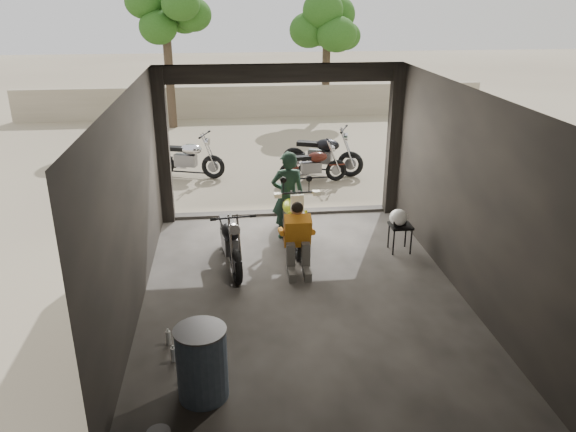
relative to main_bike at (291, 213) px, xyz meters
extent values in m
plane|color=#7A6D56|center=(-0.04, -1.97, -0.63)|extent=(80.00, 80.00, 0.00)
cube|color=#2D2B28|center=(-0.04, -1.97, -0.62)|extent=(5.00, 7.00, 0.02)
plane|color=black|center=(-0.04, -1.97, 2.57)|extent=(7.00, 7.00, 0.00)
cube|color=black|center=(-0.04, -5.47, 0.97)|extent=(5.00, 0.02, 3.20)
cube|color=black|center=(-2.54, -1.97, 0.97)|extent=(0.02, 7.00, 3.20)
cube|color=black|center=(2.46, -1.97, 0.97)|extent=(0.02, 7.00, 3.20)
cube|color=black|center=(-2.42, 1.41, 0.97)|extent=(0.24, 0.24, 3.20)
cube|color=black|center=(2.34, 1.41, 0.97)|extent=(0.24, 0.24, 3.20)
cube|color=black|center=(-0.04, 1.45, 2.39)|extent=(5.00, 0.16, 0.36)
cube|color=#2D2B28|center=(-0.04, 1.53, -0.59)|extent=(5.00, 0.25, 0.08)
cube|color=gray|center=(-0.04, 12.03, -0.03)|extent=(18.00, 0.30, 1.20)
cylinder|color=#382B1E|center=(-3.04, 10.53, 1.17)|extent=(0.30, 0.30, 3.58)
ellipsoid|color=#1E4C14|center=(-3.04, 10.53, 3.41)|extent=(2.20, 2.20, 3.14)
cylinder|color=#382B1E|center=(2.76, 12.03, 0.97)|extent=(0.30, 0.30, 3.20)
ellipsoid|color=#1E4C14|center=(2.76, 12.03, 2.97)|extent=(2.20, 2.20, 2.80)
imported|color=black|center=(-0.02, 0.27, 0.25)|extent=(0.65, 0.44, 1.75)
cube|color=black|center=(1.96, -0.60, -0.10)|extent=(0.39, 0.39, 0.04)
cylinder|color=black|center=(1.80, -0.76, -0.36)|extent=(0.03, 0.03, 0.52)
cylinder|color=black|center=(2.13, -0.76, -0.36)|extent=(0.03, 0.03, 0.52)
cylinder|color=black|center=(1.80, -0.44, -0.36)|extent=(0.03, 0.03, 0.52)
cylinder|color=black|center=(2.13, -0.44, -0.36)|extent=(0.03, 0.03, 0.52)
ellipsoid|color=white|center=(1.90, -0.62, 0.07)|extent=(0.39, 0.40, 0.31)
cylinder|color=#4A607D|center=(-1.53, -4.28, -0.16)|extent=(0.61, 0.61, 0.92)
cylinder|color=black|center=(2.94, 2.27, 0.51)|extent=(0.08, 0.08, 2.26)
cylinder|color=silver|center=(2.94, 2.25, 1.43)|extent=(0.82, 0.03, 0.82)
camera|label=1|loc=(-1.13, -9.78, 3.84)|focal=35.00mm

